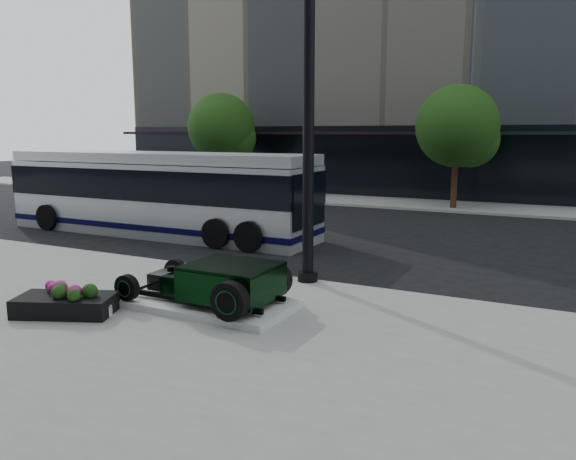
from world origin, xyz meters
The scene contains 9 objects.
ground centered at (0.00, 0.00, 0.00)m, with size 120.00×120.00×0.00m, color black.
sidewalk_far centered at (0.00, 14.00, 0.06)m, with size 70.00×4.00×0.12m, color gray.
street_trees centered at (1.15, 13.07, 3.77)m, with size 29.80×3.80×5.70m.
display_plinth centered at (-0.44, -4.96, 0.20)m, with size 3.40×1.80×0.15m, color silver.
hot_rod centered at (-0.11, -4.96, 0.70)m, with size 3.22×2.00×0.81m.
info_plaque centered at (-1.98, -6.44, 0.24)m, with size 0.44×0.35×0.31m.
lamppost centered at (0.47, -2.20, 4.16)m, with size 0.48×0.48×8.74m.
flower_planter centered at (-2.69, -6.59, 0.34)m, with size 2.06×1.56×0.60m.
transit_bus centered at (-7.34, 1.78, 1.49)m, with size 12.12×2.88×2.92m.
Camera 1 is at (5.94, -14.01, 3.62)m, focal length 35.00 mm.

